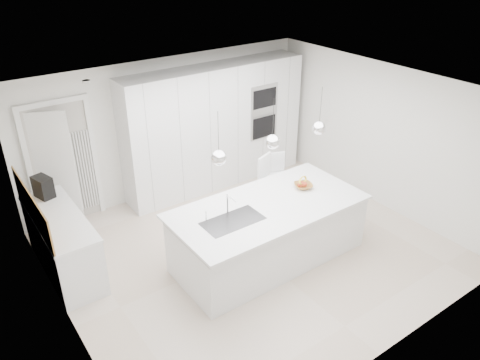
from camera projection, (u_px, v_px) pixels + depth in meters
floor at (251, 250)px, 7.24m from camera, size 5.50×5.50×0.00m
wall_back at (169, 126)px, 8.45m from camera, size 5.50×0.00×5.50m
wall_left at (56, 245)px, 5.24m from camera, size 0.00×5.00×5.00m
ceiling at (253, 94)px, 6.07m from camera, size 5.50×5.50×0.00m
tall_cabinets at (216, 127)px, 8.70m from camera, size 3.60×0.60×2.30m
oven_stack at (264, 112)px, 8.84m from camera, size 0.62×0.04×1.05m
doorway_frame at (64, 166)px, 7.53m from camera, size 1.11×0.08×2.13m
hallway_door at (49, 172)px, 7.38m from camera, size 0.76×0.38×2.00m
radiator at (85, 171)px, 7.77m from camera, size 0.32×0.04×1.40m
left_base_cabinets at (63, 244)px, 6.64m from camera, size 0.60×1.80×0.86m
left_worktop at (57, 218)px, 6.43m from camera, size 0.62×1.82×0.04m
oak_backsplash at (32, 207)px, 6.16m from camera, size 0.02×1.80×0.50m
island_base at (269, 234)px, 6.88m from camera, size 2.80×1.20×0.86m
island_worktop at (268, 206)px, 6.70m from camera, size 2.84×1.40×0.04m
island_sink at (233, 226)px, 6.36m from camera, size 0.84×0.44×0.18m
island_tap at (227, 204)px, 6.42m from camera, size 0.02×0.02×0.30m
pendant_left at (219, 158)px, 5.75m from camera, size 0.20×0.20×0.20m
pendant_mid at (272, 142)px, 6.19m from camera, size 0.20×0.20×0.20m
pendant_right at (319, 128)px, 6.63m from camera, size 0.20×0.20×0.20m
fruit_bowl at (303, 186)px, 7.13m from camera, size 0.36×0.36×0.07m
espresso_machine at (43, 187)px, 6.83m from camera, size 0.27×0.34×0.32m
bar_stool_left at (269, 190)px, 7.75m from camera, size 0.54×0.63×1.15m
bar_stool_right at (279, 184)px, 8.04m from camera, size 0.50×0.58×1.06m
apple_a at (300, 185)px, 7.08m from camera, size 0.07×0.07×0.07m
apple_b at (302, 184)px, 7.10m from camera, size 0.09×0.09×0.09m
apple_c at (305, 184)px, 7.10m from camera, size 0.08×0.08×0.08m
banana_bunch at (303, 180)px, 7.10m from camera, size 0.25×0.18×0.22m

